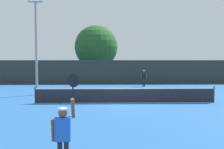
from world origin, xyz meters
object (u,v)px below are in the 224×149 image
(player_serving, at_px, (63,130))
(tennis_ball, at_px, (164,100))
(light_pole, at_px, (36,40))
(large_tree, at_px, (96,47))
(parked_car_mid, at_px, (90,73))
(player_receiving, at_px, (144,77))
(parked_car_far, at_px, (164,74))
(parked_car_near, at_px, (54,74))

(player_serving, xyz_separation_m, tennis_ball, (5.11, 12.17, -1.03))
(tennis_ball, xyz_separation_m, light_pole, (-9.40, 2.99, 4.27))
(large_tree, height_order, parked_car_mid, large_tree)
(player_receiving, bearing_deg, player_serving, 76.89)
(player_serving, bearing_deg, parked_car_mid, 91.75)
(player_receiving, height_order, tennis_ball, player_receiving)
(light_pole, height_order, parked_car_far, light_pole)
(parked_car_near, bearing_deg, large_tree, -20.25)
(player_serving, height_order, parked_car_far, player_serving)
(light_pole, bearing_deg, parked_car_mid, 79.95)
(player_receiving, bearing_deg, parked_car_mid, -63.07)
(parked_car_mid, bearing_deg, light_pole, -105.75)
(light_pole, xyz_separation_m, parked_car_mid, (3.27, 18.45, -3.53))
(light_pole, height_order, large_tree, light_pole)
(player_serving, height_order, parked_car_mid, player_serving)
(parked_car_mid, bearing_deg, player_serving, -93.95)
(light_pole, relative_size, parked_car_near, 1.75)
(player_receiving, height_order, parked_car_mid, same)
(player_receiving, relative_size, parked_car_near, 0.40)
(tennis_ball, height_order, parked_car_mid, parked_car_mid)
(player_serving, height_order, player_receiving, player_serving)
(large_tree, bearing_deg, light_pole, -104.82)
(tennis_ball, bearing_deg, player_serving, -112.76)
(player_receiving, xyz_separation_m, light_pole, (-9.34, -6.50, 3.26))
(tennis_ball, height_order, parked_car_far, parked_car_far)
(parked_car_near, bearing_deg, parked_car_far, -6.49)
(light_pole, distance_m, parked_car_mid, 19.07)
(tennis_ball, bearing_deg, large_tree, 105.49)
(tennis_ball, bearing_deg, parked_car_far, 78.13)
(large_tree, relative_size, parked_car_near, 1.73)
(player_serving, bearing_deg, parked_car_far, 73.82)
(player_receiving, relative_size, tennis_ball, 24.85)
(large_tree, bearing_deg, parked_car_far, 5.13)
(player_receiving, xyz_separation_m, parked_car_mid, (-6.07, 11.95, -0.26))
(parked_car_near, height_order, parked_car_far, same)
(large_tree, xyz_separation_m, parked_car_near, (-6.08, 1.97, -3.69))
(parked_car_far, bearing_deg, large_tree, -173.93)
(parked_car_far, bearing_deg, player_receiving, -111.48)
(player_receiving, xyz_separation_m, parked_car_near, (-11.23, 11.30, -0.26))
(player_serving, relative_size, player_receiving, 1.45)
(tennis_ball, height_order, light_pole, light_pole)
(player_receiving, distance_m, large_tree, 11.19)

